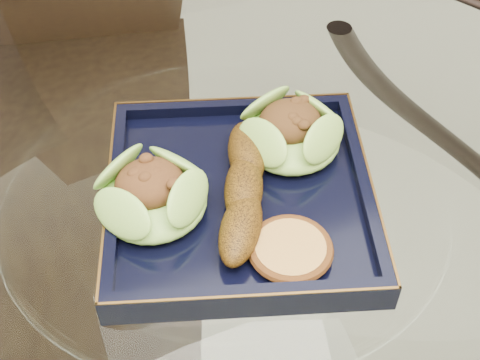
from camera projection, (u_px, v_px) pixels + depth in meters
name	position (u px, v px, depth m)	size (l,w,h in m)	color
dining_table	(228.00, 317.00, 0.80)	(1.13, 1.13, 0.77)	white
dining_chair	(88.00, 168.00, 1.11)	(0.47, 0.47, 0.89)	#311F10
navy_plate	(240.00, 200.00, 0.69)	(0.27, 0.27, 0.02)	black
lettuce_wrap_left	(152.00, 196.00, 0.66)	(0.11, 0.11, 0.04)	#5D9C2D
lettuce_wrap_right	(290.00, 134.00, 0.72)	(0.11, 0.11, 0.04)	#5D912A
roasted_plantain	(244.00, 189.00, 0.67)	(0.18, 0.04, 0.03)	#5A3709
crumb_patty	(290.00, 250.00, 0.63)	(0.07, 0.07, 0.01)	gold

